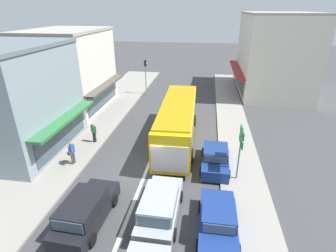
{
  "coord_description": "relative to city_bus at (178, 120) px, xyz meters",
  "views": [
    {
      "loc": [
        3.59,
        -14.2,
        9.86
      ],
      "look_at": [
        0.74,
        4.7,
        1.2
      ],
      "focal_mm": 28.0,
      "sensor_mm": 36.0,
      "label": 1
    }
  ],
  "objects": [
    {
      "name": "pedestrian_with_handbag_near",
      "position": [
        -6.59,
        -4.62,
        -0.81
      ],
      "size": [
        0.32,
        0.66,
        1.63
      ],
      "color": "#4C4742",
      "rests_on": "sidewalk_left"
    },
    {
      "name": "shopfront_mid_block",
      "position": [
        -11.71,
        5.94,
        2.11
      ],
      "size": [
        7.49,
        9.21,
        8.0
      ],
      "color": "silver",
      "rests_on": "ground"
    },
    {
      "name": "city_bus",
      "position": [
        0.0,
        0.0,
        0.0
      ],
      "size": [
        2.95,
        10.92,
        3.23
      ],
      "color": "yellow",
      "rests_on": "ground"
    },
    {
      "name": "pedestrian_browsing_midblock",
      "position": [
        -6.43,
        -1.37,
        -0.81
      ],
      "size": [
        0.54,
        0.33,
        1.63
      ],
      "color": "#333338",
      "rests_on": "sidewalk_left"
    },
    {
      "name": "building_right_far",
      "position": [
        9.95,
        15.47,
        2.81
      ],
      "size": [
        8.54,
        12.34,
        9.4
      ],
      "color": "silver",
      "rests_on": "ground"
    },
    {
      "name": "lane_centre_line",
      "position": [
        -1.53,
        -0.54,
        -1.88
      ],
      "size": [
        0.2,
        28.0,
        0.01
      ],
      "primitive_type": "cube",
      "color": "silver",
      "rests_on": "ground"
    },
    {
      "name": "parked_sedan_kerb_front",
      "position": [
        2.99,
        -9.11,
        -1.22
      ],
      "size": [
        1.91,
        4.21,
        1.47
      ],
      "color": "navy",
      "rests_on": "ground"
    },
    {
      "name": "wagon_queue_far_back",
      "position": [
        0.14,
        -8.62,
        -1.14
      ],
      "size": [
        1.98,
        4.52,
        1.58
      ],
      "color": "#9EA3A8",
      "rests_on": "ground"
    },
    {
      "name": "parked_sedan_kerb_second",
      "position": [
        2.95,
        -3.36,
        -1.22
      ],
      "size": [
        1.95,
        4.23,
        1.47
      ],
      "color": "navy",
      "rests_on": "ground"
    },
    {
      "name": "sidewalk_left",
      "position": [
        -8.33,
        1.46,
        -1.81
      ],
      "size": [
        5.2,
        44.0,
        0.14
      ],
      "primitive_type": "cube",
      "color": "gray",
      "rests_on": "ground"
    },
    {
      "name": "ground_plane",
      "position": [
        -1.53,
        -4.54,
        -1.88
      ],
      "size": [
        140.0,
        140.0,
        0.0
      ],
      "primitive_type": "plane",
      "color": "#3F3F42"
    },
    {
      "name": "traffic_light_downstreet",
      "position": [
        -5.26,
        11.81,
        0.97
      ],
      "size": [
        0.33,
        0.24,
        4.2
      ],
      "color": "gray",
      "rests_on": "ground"
    },
    {
      "name": "wagon_adjacent_lane_lead",
      "position": [
        -3.44,
        -9.46,
        -1.14
      ],
      "size": [
        2.08,
        4.57,
        1.58
      ],
      "color": "black",
      "rests_on": "ground"
    },
    {
      "name": "kerb_right",
      "position": [
        4.67,
        1.46,
        -1.82
      ],
      "size": [
        2.8,
        44.0,
        0.12
      ],
      "primitive_type": "cube",
      "color": "gray",
      "rests_on": "ground"
    },
    {
      "name": "directional_road_sign",
      "position": [
        4.28,
        -4.67,
        0.82
      ],
      "size": [
        0.1,
        1.4,
        3.6
      ],
      "color": "gray",
      "rests_on": "ground"
    },
    {
      "name": "shopfront_corner_near",
      "position": [
        -11.71,
        -2.98,
        1.99
      ],
      "size": [
        8.27,
        8.11,
        7.75
      ],
      "color": "#84939E",
      "rests_on": "ground"
    }
  ]
}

